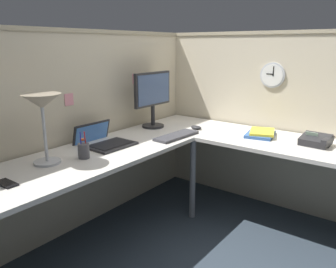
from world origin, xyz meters
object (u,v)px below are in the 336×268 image
object	(u,v)px
keyboard	(177,136)
cell_phone	(6,183)
book_stack	(261,133)
laptop	(103,141)
monitor	(153,95)
computer_mouse	(196,128)
pen_cup	(84,151)
office_phone	(317,141)
wall_clock	(273,75)
desk_lamp_dome	(42,107)

from	to	relation	value
keyboard	cell_phone	size ratio (longest dim) A/B	2.99
book_stack	laptop	bearing A→B (deg)	137.80
monitor	computer_mouse	xyz separation A→B (m)	(0.16, -0.36, -0.28)
pen_cup	office_phone	world-z (taller)	pen_cup
monitor	wall_clock	world-z (taller)	wall_clock
monitor	keyboard	bearing A→B (deg)	-112.69
monitor	keyboard	size ratio (longest dim) A/B	1.16
laptop	keyboard	size ratio (longest dim) A/B	0.90
wall_clock	laptop	bearing A→B (deg)	146.87
cell_phone	desk_lamp_dome	bearing A→B (deg)	19.59
cell_phone	laptop	bearing A→B (deg)	10.84
office_phone	wall_clock	size ratio (longest dim) A/B	1.00
monitor	book_stack	size ratio (longest dim) A/B	1.53
cell_phone	wall_clock	size ratio (longest dim) A/B	0.65
keyboard	wall_clock	world-z (taller)	wall_clock
office_phone	book_stack	size ratio (longest dim) A/B	0.67
keyboard	desk_lamp_dome	bearing A→B (deg)	166.90
computer_mouse	cell_phone	distance (m)	1.67
keyboard	laptop	bearing A→B (deg)	149.30
keyboard	desk_lamp_dome	xyz separation A→B (m)	(-1.01, 0.29, 0.35)
desk_lamp_dome	cell_phone	distance (m)	0.50
laptop	book_stack	xyz separation A→B (m)	(0.96, -0.87, -0.00)
laptop	computer_mouse	xyz separation A→B (m)	(0.82, -0.32, -0.01)
book_stack	wall_clock	size ratio (longest dim) A/B	1.49
laptop	office_phone	distance (m)	1.61
desk_lamp_dome	cell_phone	bearing A→B (deg)	-160.43
laptop	desk_lamp_dome	xyz separation A→B (m)	(-0.51, -0.04, 0.34)
laptop	pen_cup	world-z (taller)	pen_cup
office_phone	cell_phone	bearing A→B (deg)	147.20
office_phone	book_stack	distance (m)	0.44
office_phone	computer_mouse	bearing A→B (deg)	97.02
monitor	desk_lamp_dome	size ratio (longest dim) A/B	1.12
laptop	wall_clock	distance (m)	1.57
desk_lamp_dome	pen_cup	size ratio (longest dim) A/B	2.47
pen_cup	book_stack	world-z (taller)	pen_cup
monitor	laptop	world-z (taller)	monitor
cell_phone	keyboard	bearing A→B (deg)	-7.38
monitor	computer_mouse	size ratio (longest dim) A/B	4.81
laptop	cell_phone	distance (m)	0.86
office_phone	book_stack	xyz separation A→B (m)	(0.02, 0.44, -0.02)
cell_phone	computer_mouse	bearing A→B (deg)	-5.51
monitor	cell_phone	distance (m)	1.54
computer_mouse	desk_lamp_dome	size ratio (longest dim) A/B	0.23
keyboard	cell_phone	xyz separation A→B (m)	(-1.34, 0.17, -0.01)
monitor	laptop	xyz separation A→B (m)	(-0.66, -0.04, -0.27)
keyboard	pen_cup	xyz separation A→B (m)	(-0.80, 0.19, 0.04)
book_stack	desk_lamp_dome	bearing A→B (deg)	150.57
laptop	office_phone	size ratio (longest dim) A/B	1.76
cell_phone	pen_cup	bearing A→B (deg)	1.19
monitor	cell_phone	world-z (taller)	monitor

